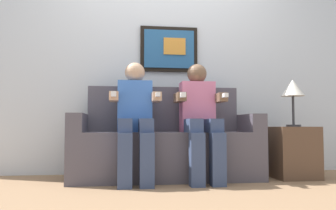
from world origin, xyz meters
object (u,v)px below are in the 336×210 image
at_px(couch, 166,146).
at_px(person_on_left, 135,115).
at_px(person_on_right, 200,115).
at_px(side_table_right, 293,152).
at_px(table_lamp, 293,90).

xyz_separation_m(couch, person_on_left, (-0.30, -0.17, 0.29)).
xyz_separation_m(couch, person_on_right, (0.30, -0.17, 0.29)).
distance_m(person_on_left, side_table_right, 1.59).
bearing_deg(table_lamp, person_on_right, -178.34).
height_order(person_on_right, table_lamp, person_on_right).
bearing_deg(person_on_left, person_on_right, 0.00).
xyz_separation_m(person_on_left, person_on_right, (0.60, 0.00, 0.00)).
relative_size(person_on_right, table_lamp, 2.41).
bearing_deg(person_on_left, table_lamp, 1.01).
distance_m(couch, table_lamp, 1.36).
distance_m(side_table_right, table_lamp, 0.61).
relative_size(person_on_right, side_table_right, 2.22).
distance_m(person_on_right, table_lamp, 0.97).
height_order(person_on_left, side_table_right, person_on_left).
height_order(couch, person_on_left, person_on_left).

